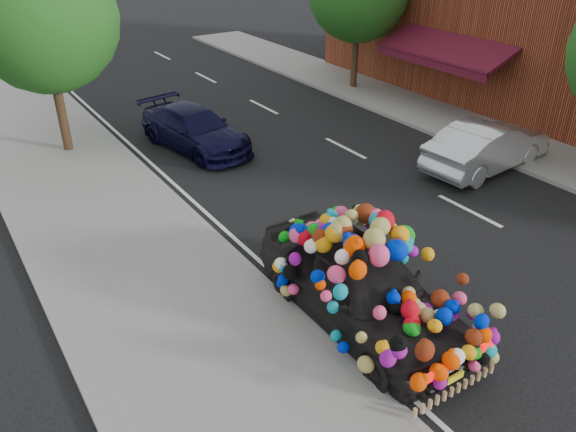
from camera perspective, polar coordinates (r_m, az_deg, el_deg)
name	(u,v)px	position (r m, az deg, el deg)	size (l,w,h in m)	color
ground	(359,253)	(12.55, 7.23, -3.79)	(100.00, 100.00, 0.00)	black
sidewalk	(179,321)	(10.69, -11.03, -10.39)	(4.00, 60.00, 0.12)	gray
kerb	(269,286)	(11.35, -1.96, -7.09)	(0.15, 60.00, 0.13)	gray
footpath_far	(492,137)	(19.91, 20.04, 7.59)	(3.00, 40.00, 0.12)	gray
lane_markings	(469,211)	(14.88, 17.92, 0.53)	(6.00, 50.00, 0.01)	silver
tree_near_sidewalk	(42,18)	(17.88, -23.69, 17.97)	(4.20, 4.20, 6.13)	#332114
plush_art_car	(361,269)	(10.02, 7.39, -5.32)	(2.28, 4.82, 2.21)	black
navy_sedan	(195,129)	(17.97, -9.45, 8.71)	(1.78, 4.37, 1.27)	black
silver_hatchback	(487,146)	(17.22, 19.58, 6.73)	(1.49, 4.27, 1.41)	silver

